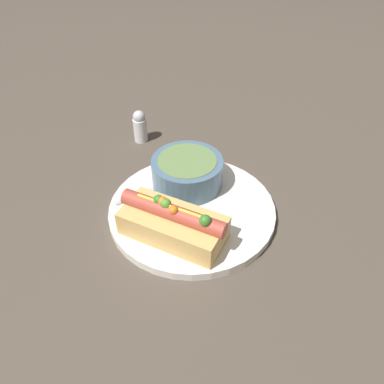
{
  "coord_description": "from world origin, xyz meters",
  "views": [
    {
      "loc": [
        0.25,
        -0.37,
        0.43
      ],
      "look_at": [
        0.0,
        0.0,
        0.05
      ],
      "focal_mm": 35.0,
      "sensor_mm": 36.0,
      "label": 1
    }
  ],
  "objects_px": {
    "hot_dog": "(173,223)",
    "salt_shaker": "(140,126)",
    "spoon": "(174,181)",
    "soup_bowl": "(187,171)"
  },
  "relations": [
    {
      "from": "hot_dog",
      "to": "spoon",
      "type": "relative_size",
      "value": 1.14
    },
    {
      "from": "spoon",
      "to": "salt_shaker",
      "type": "bearing_deg",
      "value": 83.61
    },
    {
      "from": "hot_dog",
      "to": "salt_shaker",
      "type": "bearing_deg",
      "value": 132.14
    },
    {
      "from": "hot_dog",
      "to": "salt_shaker",
      "type": "height_order",
      "value": "hot_dog"
    },
    {
      "from": "hot_dog",
      "to": "salt_shaker",
      "type": "distance_m",
      "value": 0.29
    },
    {
      "from": "hot_dog",
      "to": "soup_bowl",
      "type": "height_order",
      "value": "hot_dog"
    },
    {
      "from": "hot_dog",
      "to": "spoon",
      "type": "height_order",
      "value": "hot_dog"
    },
    {
      "from": "hot_dog",
      "to": "spoon",
      "type": "distance_m",
      "value": 0.13
    },
    {
      "from": "hot_dog",
      "to": "soup_bowl",
      "type": "relative_size",
      "value": 1.35
    },
    {
      "from": "soup_bowl",
      "to": "spoon",
      "type": "distance_m",
      "value": 0.03
    }
  ]
}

